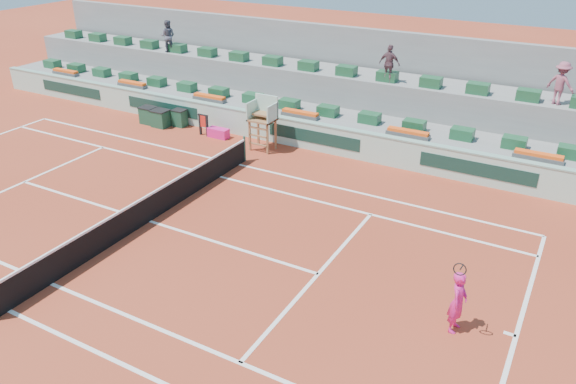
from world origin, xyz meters
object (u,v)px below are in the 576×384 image
(player_bag, at_px, (218,133))
(umpire_chair, at_px, (263,116))
(drink_cooler_a, at_px, (180,118))
(tennis_player, at_px, (458,302))

(player_bag, distance_m, umpire_chair, 2.92)
(umpire_chair, distance_m, drink_cooler_a, 5.29)
(umpire_chair, height_order, tennis_player, umpire_chair)
(player_bag, xyz_separation_m, umpire_chair, (2.59, -0.17, 1.32))
(drink_cooler_a, bearing_deg, player_bag, -7.92)
(player_bag, distance_m, tennis_player, 15.40)
(player_bag, height_order, tennis_player, tennis_player)
(umpire_chair, relative_size, drink_cooler_a, 2.86)
(umpire_chair, bearing_deg, drink_cooler_a, 174.15)
(player_bag, height_order, drink_cooler_a, drink_cooler_a)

